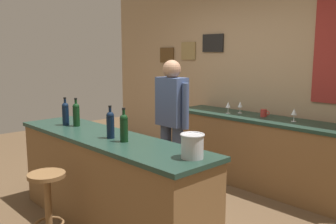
% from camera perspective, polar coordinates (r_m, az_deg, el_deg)
% --- Properties ---
extents(ground_plane, '(10.00, 10.00, 0.00)m').
position_cam_1_polar(ground_plane, '(4.05, -4.33, -15.63)').
color(ground_plane, brown).
extents(back_wall, '(6.00, 0.09, 2.80)m').
position_cam_1_polar(back_wall, '(5.18, 13.53, 5.85)').
color(back_wall, tan).
rests_on(back_wall, ground_plane).
extents(bar_counter, '(2.47, 0.60, 0.92)m').
position_cam_1_polar(bar_counter, '(3.66, -9.38, -10.74)').
color(bar_counter, brown).
rests_on(bar_counter, ground_plane).
extents(side_counter, '(2.49, 0.56, 0.90)m').
position_cam_1_polar(side_counter, '(4.82, 14.24, -6.06)').
color(side_counter, brown).
rests_on(side_counter, ground_plane).
extents(bartender, '(0.52, 0.21, 1.62)m').
position_cam_1_polar(bartender, '(4.27, 0.58, -1.08)').
color(bartender, '#384766').
rests_on(bartender, ground_plane).
extents(bar_stool, '(0.32, 0.32, 0.68)m').
position_cam_1_polar(bar_stool, '(3.43, -18.22, -12.53)').
color(bar_stool, brown).
rests_on(bar_stool, ground_plane).
extents(wine_bottle_a, '(0.07, 0.07, 0.31)m').
position_cam_1_polar(wine_bottle_a, '(4.12, -15.67, -0.12)').
color(wine_bottle_a, black).
rests_on(wine_bottle_a, bar_counter).
extents(wine_bottle_b, '(0.07, 0.07, 0.31)m').
position_cam_1_polar(wine_bottle_b, '(4.04, -14.10, -0.25)').
color(wine_bottle_b, black).
rests_on(wine_bottle_b, bar_counter).
extents(wine_bottle_c, '(0.07, 0.07, 0.31)m').
position_cam_1_polar(wine_bottle_c, '(3.41, -8.96, -1.81)').
color(wine_bottle_c, black).
rests_on(wine_bottle_c, bar_counter).
extents(wine_bottle_d, '(0.07, 0.07, 0.31)m').
position_cam_1_polar(wine_bottle_d, '(3.26, -6.88, -2.29)').
color(wine_bottle_d, black).
rests_on(wine_bottle_d, bar_counter).
extents(ice_bucket, '(0.19, 0.19, 0.19)m').
position_cam_1_polar(ice_bucket, '(2.76, 3.81, -5.19)').
color(ice_bucket, '#B7BABF').
rests_on(ice_bucket, bar_counter).
extents(wine_glass_a, '(0.07, 0.07, 0.16)m').
position_cam_1_polar(wine_glass_a, '(4.92, 9.35, 1.06)').
color(wine_glass_a, silver).
rests_on(wine_glass_a, side_counter).
extents(wine_glass_b, '(0.07, 0.07, 0.16)m').
position_cam_1_polar(wine_glass_b, '(4.97, 11.17, 1.09)').
color(wine_glass_b, silver).
rests_on(wine_glass_b, side_counter).
extents(wine_glass_c, '(0.07, 0.07, 0.16)m').
position_cam_1_polar(wine_glass_c, '(4.53, 19.05, -0.04)').
color(wine_glass_c, silver).
rests_on(wine_glass_c, side_counter).
extents(coffee_mug, '(0.12, 0.08, 0.09)m').
position_cam_1_polar(coffee_mug, '(4.76, 14.70, -0.16)').
color(coffee_mug, '#B2332D').
rests_on(coffee_mug, side_counter).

